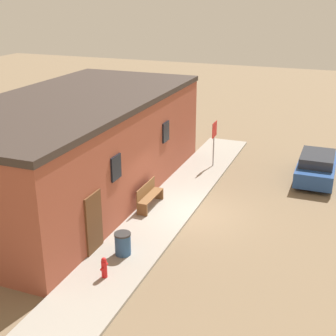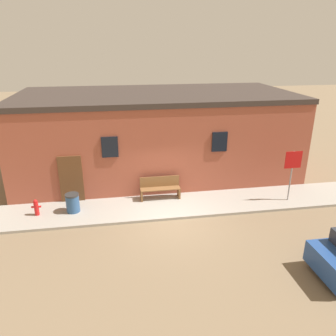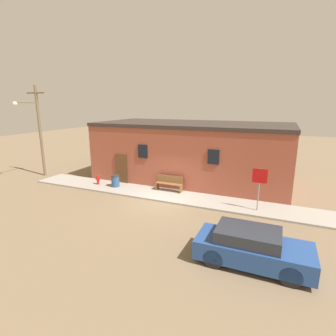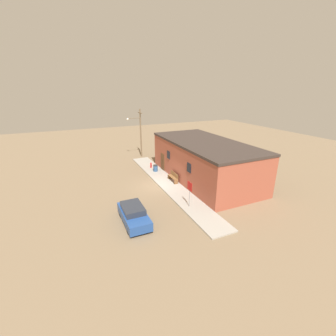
% 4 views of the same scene
% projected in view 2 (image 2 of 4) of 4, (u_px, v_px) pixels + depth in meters
% --- Properties ---
extents(ground_plane, '(80.00, 80.00, 0.00)m').
position_uv_depth(ground_plane, '(172.00, 220.00, 13.14)').
color(ground_plane, '#7A664C').
extents(sidewalk, '(19.93, 2.25, 0.11)m').
position_uv_depth(sidewalk, '(167.00, 206.00, 14.16)').
color(sidewalk, '#9E998E').
rests_on(sidewalk, ground).
extents(brick_building, '(13.99, 6.63, 4.30)m').
position_uv_depth(brick_building, '(156.00, 133.00, 17.46)').
color(brick_building, '#9E4C38').
rests_on(brick_building, ground).
extents(fire_hydrant, '(0.38, 0.18, 0.69)m').
position_uv_depth(fire_hydrant, '(36.00, 207.00, 13.22)').
color(fire_hydrant, red).
rests_on(fire_hydrant, sidewalk).
extents(stop_sign, '(0.75, 0.06, 2.28)m').
position_uv_depth(stop_sign, '(292.00, 166.00, 14.03)').
color(stop_sign, gray).
rests_on(stop_sign, sidewalk).
extents(bench, '(1.77, 0.44, 0.99)m').
position_uv_depth(bench, '(160.00, 188.00, 14.62)').
color(bench, brown).
rests_on(bench, sidewalk).
extents(trash_bin, '(0.57, 0.57, 0.79)m').
position_uv_depth(trash_bin, '(73.00, 203.00, 13.48)').
color(trash_bin, '#2D517F').
rests_on(trash_bin, sidewalk).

